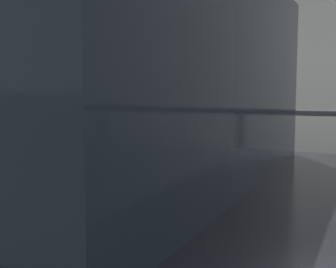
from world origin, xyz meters
The scene contains 5 objects.
sidewalk_curb centered at (0.00, 1.19, 0.08)m, with size 36.00×2.39×0.16m, color #9E9B93.
parking_meter centered at (-0.09, 0.41, 1.18)m, with size 0.15×0.16×1.46m.
pedestrian_at_meter centered at (-0.70, 0.37, 1.05)m, with size 0.59×0.55×1.59m.
background_railing centered at (0.00, 2.16, 0.89)m, with size 24.06×0.06×1.03m.
backdrop_wall centered at (0.00, 4.24, 1.64)m, with size 32.00×0.50×3.28m, color gray.
Camera 1 is at (0.97, -2.56, 1.42)m, focal length 50.06 mm.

